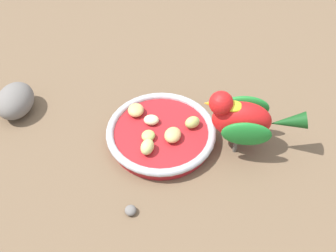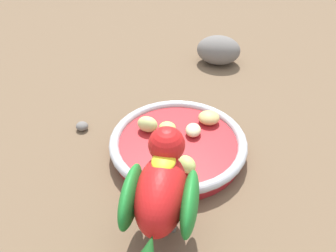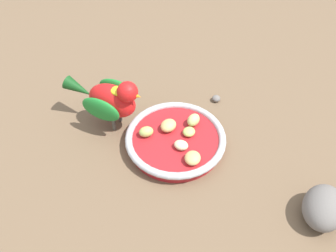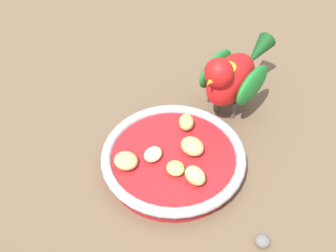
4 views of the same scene
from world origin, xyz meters
name	(u,v)px [view 2 (image 2 of 4)]	position (x,y,z in m)	size (l,w,h in m)	color
ground_plane	(185,152)	(0.00, 0.00, 0.00)	(4.00, 4.00, 0.00)	brown
feeding_bowl	(178,143)	(0.00, 0.01, 0.02)	(0.22, 0.22, 0.03)	#AD1E23
apple_piece_0	(209,118)	(0.04, -0.05, 0.03)	(0.04, 0.03, 0.02)	tan
apple_piece_1	(165,146)	(-0.02, 0.03, 0.04)	(0.04, 0.03, 0.02)	tan
apple_piece_2	(193,130)	(0.02, -0.02, 0.03)	(0.03, 0.03, 0.02)	beige
apple_piece_3	(147,124)	(0.03, 0.06, 0.04)	(0.03, 0.02, 0.03)	#C6D17A
apple_piece_4	(187,164)	(-0.06, 0.01, 0.04)	(0.03, 0.02, 0.02)	#B2CC66
apple_piece_5	(167,128)	(0.03, 0.02, 0.03)	(0.03, 0.03, 0.02)	#B2CC66
parrot	(161,194)	(-0.15, 0.05, 0.08)	(0.20, 0.11, 0.14)	#59544C
rock_large	(219,50)	(0.29, -0.12, 0.03)	(0.10, 0.07, 0.06)	slate
pebble_0	(82,126)	(0.08, 0.17, 0.01)	(0.02, 0.02, 0.01)	slate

